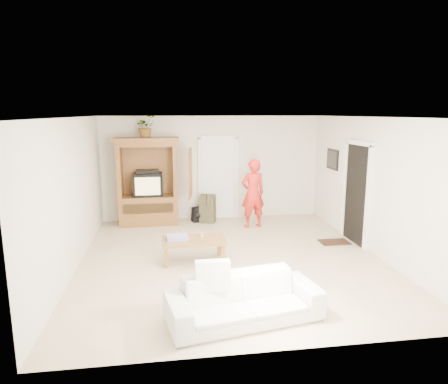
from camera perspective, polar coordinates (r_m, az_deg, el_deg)
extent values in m
plane|color=tan|center=(7.57, 1.01, -9.45)|extent=(6.00, 6.00, 0.00)
plane|color=white|center=(7.08, 1.08, 10.64)|extent=(6.00, 6.00, 0.00)
plane|color=silver|center=(10.15, -1.71, 3.47)|extent=(5.50, 0.00, 5.50)
plane|color=silver|center=(4.37, 7.48, -7.21)|extent=(5.50, 0.00, 5.50)
plane|color=silver|center=(7.30, -20.79, -0.36)|extent=(0.00, 6.00, 6.00)
plane|color=silver|center=(8.12, 20.57, 0.78)|extent=(0.00, 6.00, 6.00)
cube|color=brown|center=(9.92, -10.67, -2.49)|extent=(1.40, 0.60, 0.70)
cube|color=brown|center=(9.80, -14.67, 2.82)|extent=(0.10, 0.60, 1.20)
cube|color=brown|center=(9.74, -7.04, 3.05)|extent=(0.10, 0.60, 1.20)
cube|color=brown|center=(10.01, -10.80, 3.16)|extent=(1.40, 0.06, 1.20)
cube|color=brown|center=(9.67, -11.01, 6.75)|extent=(1.40, 0.60, 0.10)
cube|color=brown|center=(9.67, -11.03, 7.34)|extent=(1.52, 0.68, 0.10)
cube|color=brown|center=(9.28, -4.93, 2.70)|extent=(0.16, 0.67, 1.15)
cube|color=black|center=(9.83, -10.79, 1.09)|extent=(0.70, 0.52, 0.55)
cube|color=tan|center=(9.56, -10.86, 0.81)|extent=(0.58, 0.02, 0.42)
cube|color=black|center=(9.75, -10.87, 2.88)|extent=(0.55, 0.35, 0.08)
cube|color=olive|center=(9.62, -10.75, -2.31)|extent=(1.19, 0.03, 0.25)
cube|color=white|center=(10.18, -0.84, 1.90)|extent=(0.85, 0.05, 2.04)
cube|color=black|center=(8.68, 18.41, -0.32)|extent=(0.05, 0.90, 2.04)
cube|color=black|center=(9.76, 15.25, 4.54)|extent=(0.03, 0.60, 0.48)
cube|color=#382316|center=(8.75, 15.49, -6.90)|extent=(0.60, 0.40, 0.02)
imported|color=#4C7238|center=(9.63, -11.11, 9.19)|extent=(0.59, 0.55, 0.53)
imported|color=red|center=(9.40, 4.13, -0.21)|extent=(0.65, 0.48, 1.62)
imported|color=silver|center=(5.39, 2.90, -15.05)|extent=(2.11, 1.14, 0.58)
cube|color=olive|center=(7.32, -4.37, -6.92)|extent=(1.15, 0.63, 0.06)
cube|color=olive|center=(7.15, -8.25, -9.28)|extent=(0.06, 0.06, 0.37)
cube|color=olive|center=(7.60, -8.29, -8.01)|extent=(0.06, 0.06, 0.37)
cube|color=olive|center=(7.22, -0.18, -8.95)|extent=(0.06, 0.06, 0.37)
cube|color=olive|center=(7.67, -0.71, -7.72)|extent=(0.06, 0.06, 0.37)
cube|color=#E64CB3|center=(7.29, -6.68, -6.46)|extent=(0.40, 0.31, 0.08)
cylinder|color=tan|center=(7.36, -3.18, -6.14)|extent=(0.08, 0.08, 0.10)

